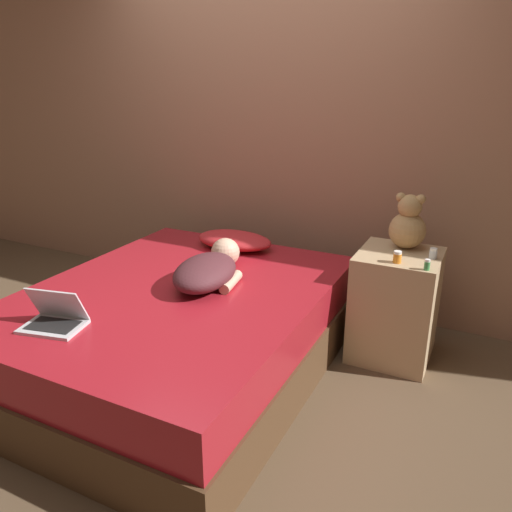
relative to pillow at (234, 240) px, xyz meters
The scene contains 11 objects.
ground_plane 0.96m from the pillow, 86.34° to the right, with size 12.00×12.00×0.00m, color brown.
wall_back 0.88m from the pillow, 84.24° to the left, with size 8.00×0.06×2.60m.
bed 0.83m from the pillow, 86.34° to the right, with size 1.57×1.96×0.51m.
nightstand 1.15m from the pillow, ahead, with size 0.47×0.48×0.67m.
pillow is the anchor object (origin of this frame).
person_lying 0.62m from the pillow, 74.69° to the right, with size 0.40×0.70×0.18m.
laptop 1.41m from the pillow, 98.72° to the right, with size 0.32×0.25×0.19m.
teddy_bear 1.16m from the pillow, ahead, with size 0.22×0.22×0.33m.
bottle_green 1.34m from the pillow, 10.91° to the right, with size 0.03×0.03×0.06m.
bottle_clear 1.32m from the pillow, ahead, with size 0.04×0.04×0.06m.
bottle_orange 1.17m from the pillow, 10.49° to the right, with size 0.05×0.05×0.07m.
Camera 1 is at (1.54, -2.10, 1.65)m, focal length 35.00 mm.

